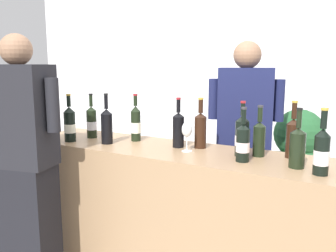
% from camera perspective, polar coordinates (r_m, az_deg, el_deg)
% --- Properties ---
extents(wall_back, '(8.00, 0.10, 2.80)m').
position_cam_1_polar(wall_back, '(4.73, 16.87, 7.45)').
color(wall_back, white).
rests_on(wall_back, ground_plane).
extents(counter, '(2.31, 0.56, 1.01)m').
position_cam_1_polar(counter, '(2.50, 1.62, -15.11)').
color(counter, '#9E7A56').
rests_on(counter, ground_plane).
extents(wine_bottle_0, '(0.08, 0.08, 0.33)m').
position_cam_1_polar(wine_bottle_0, '(2.38, 1.66, -0.42)').
color(wine_bottle_0, black).
rests_on(wine_bottle_0, counter).
extents(wine_bottle_1, '(0.07, 0.07, 0.34)m').
position_cam_1_polar(wine_bottle_1, '(2.59, -5.16, 0.41)').
color(wine_bottle_1, black).
rests_on(wine_bottle_1, counter).
extents(wine_bottle_2, '(0.08, 0.08, 0.34)m').
position_cam_1_polar(wine_bottle_2, '(2.66, -15.38, 0.30)').
color(wine_bottle_2, black).
rests_on(wine_bottle_2, counter).
extents(wine_bottle_3, '(0.08, 0.08, 0.34)m').
position_cam_1_polar(wine_bottle_3, '(2.23, 19.26, -1.59)').
color(wine_bottle_3, black).
rests_on(wine_bottle_3, counter).
extents(wine_bottle_4, '(0.07, 0.07, 0.31)m').
position_cam_1_polar(wine_bottle_4, '(2.22, 14.30, -1.74)').
color(wine_bottle_4, black).
rests_on(wine_bottle_4, counter).
extents(wine_bottle_5, '(0.08, 0.08, 0.33)m').
position_cam_1_polar(wine_bottle_5, '(2.37, 5.18, -0.46)').
color(wine_bottle_5, black).
rests_on(wine_bottle_5, counter).
extents(wine_bottle_6, '(0.08, 0.08, 0.34)m').
position_cam_1_polar(wine_bottle_6, '(1.94, 23.28, -3.72)').
color(wine_bottle_6, black).
rests_on(wine_bottle_6, counter).
extents(wine_bottle_7, '(0.08, 0.08, 0.33)m').
position_cam_1_polar(wine_bottle_7, '(2.75, -12.06, 0.62)').
color(wine_bottle_7, black).
rests_on(wine_bottle_7, counter).
extents(wine_bottle_8, '(0.08, 0.08, 0.32)m').
position_cam_1_polar(wine_bottle_8, '(2.03, 19.92, -3.09)').
color(wine_bottle_8, black).
rests_on(wine_bottle_8, counter).
extents(wine_bottle_9, '(0.08, 0.08, 0.35)m').
position_cam_1_polar(wine_bottle_9, '(2.53, -9.73, 0.13)').
color(wine_bottle_9, black).
rests_on(wine_bottle_9, counter).
extents(wine_bottle_10, '(0.08, 0.08, 0.31)m').
position_cam_1_polar(wine_bottle_10, '(2.07, 11.83, -2.60)').
color(wine_bottle_10, black).
rests_on(wine_bottle_10, counter).
extents(wine_bottle_11, '(0.08, 0.08, 0.33)m').
position_cam_1_polar(wine_bottle_11, '(2.19, 11.69, -1.56)').
color(wine_bottle_11, black).
rests_on(wine_bottle_11, counter).
extents(wine_glass, '(0.07, 0.07, 0.19)m').
position_cam_1_polar(wine_glass, '(2.26, 3.03, -0.75)').
color(wine_glass, silver).
rests_on(wine_glass, counter).
extents(person_server, '(0.54, 0.34, 1.73)m').
position_cam_1_polar(person_server, '(2.85, 11.95, -4.79)').
color(person_server, black).
rests_on(person_server, ground_plane).
extents(person_guest, '(0.53, 0.32, 1.74)m').
position_cam_1_polar(person_guest, '(2.46, -21.81, -7.54)').
color(person_guest, black).
rests_on(person_guest, ground_plane).
extents(potted_shrub, '(0.55, 0.50, 1.19)m').
position_cam_1_polar(potted_shrub, '(3.20, 19.22, -6.31)').
color(potted_shrub, brown).
rests_on(potted_shrub, ground_plane).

